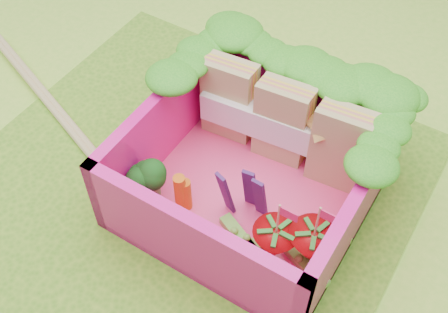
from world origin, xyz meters
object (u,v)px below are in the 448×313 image
at_px(broccoli, 148,174).
at_px(strawberry_left, 275,244).
at_px(bento_box, 253,167).
at_px(chopsticks, 57,111).
at_px(sandwich_stack, 284,123).
at_px(strawberry_right, 311,247).

xyz_separation_m(broccoli, strawberry_left, (0.82, 0.01, -0.06)).
bearing_deg(bento_box, strawberry_left, -44.53).
height_order(broccoli, strawberry_left, strawberry_left).
bearing_deg(chopsticks, sandwich_stack, 17.06).
bearing_deg(strawberry_left, broccoli, -179.14).
xyz_separation_m(bento_box, broccoli, (-0.50, -0.33, -0.04)).
relative_size(bento_box, broccoli, 4.14).
xyz_separation_m(bento_box, strawberry_right, (0.50, -0.24, -0.09)).
bearing_deg(broccoli, strawberry_right, 5.31).
bearing_deg(broccoli, strawberry_left, 0.86).
bearing_deg(bento_box, broccoli, -146.49).
distance_m(strawberry_left, strawberry_right, 0.19).
relative_size(strawberry_left, chopsticks, 0.24).
relative_size(bento_box, sandwich_stack, 1.21).
xyz_separation_m(strawberry_right, chopsticks, (-1.96, 0.14, -0.16)).
height_order(sandwich_stack, strawberry_right, sandwich_stack).
height_order(sandwich_stack, broccoli, sandwich_stack).
relative_size(bento_box, chopsticks, 0.65).
xyz_separation_m(strawberry_left, chopsticks, (-1.78, 0.22, -0.16)).
height_order(strawberry_left, strawberry_right, strawberry_right).
bearing_deg(sandwich_stack, bento_box, -91.02).
distance_m(sandwich_stack, broccoli, 0.85).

